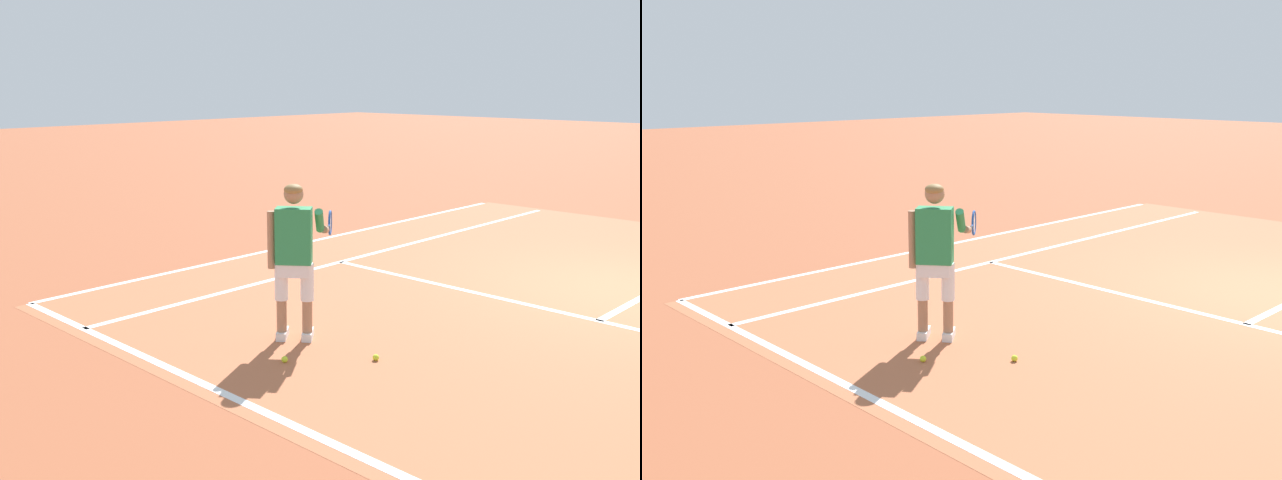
{
  "view_description": "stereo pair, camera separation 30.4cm",
  "coord_description": "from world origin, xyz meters",
  "views": [
    {
      "loc": [
        3.3,
        -9.76,
        2.77
      ],
      "look_at": [
        -2.14,
        -4.12,
        1.05
      ],
      "focal_mm": 40.94,
      "sensor_mm": 36.0,
      "label": 1
    },
    {
      "loc": [
        3.51,
        -9.54,
        2.77
      ],
      "look_at": [
        -2.14,
        -4.12,
        1.05
      ],
      "focal_mm": 40.94,
      "sensor_mm": 36.0,
      "label": 2
    }
  ],
  "objects": [
    {
      "name": "line_doubles_left",
      "position": [
        -5.49,
        -0.57,
        0.0
      ],
      "size": [
        0.1,
        10.74,
        0.01
      ],
      "primitive_type": "cube",
      "color": "white",
      "rests_on": "ground"
    },
    {
      "name": "tennis_player",
      "position": [
        -2.15,
        -4.49,
        0.99
      ],
      "size": [
        0.66,
        1.2,
        1.71
      ],
      "color": "white",
      "rests_on": "ground"
    },
    {
      "name": "line_service",
      "position": [
        0.0,
        -1.6,
        0.0
      ],
      "size": [
        8.23,
        0.1,
        0.01
      ],
      "primitive_type": "cube",
      "color": "white",
      "rests_on": "ground"
    },
    {
      "name": "line_singles_left",
      "position": [
        -4.12,
        -0.57,
        0.0
      ],
      "size": [
        0.1,
        10.74,
        0.01
      ],
      "primitive_type": "cube",
      "color": "white",
      "rests_on": "ground"
    },
    {
      "name": "tennis_ball_by_baseline",
      "position": [
        -1.73,
        -5.05,
        0.03
      ],
      "size": [
        0.07,
        0.07,
        0.07
      ],
      "primitive_type": "sphere",
      "color": "#CCE02D",
      "rests_on": "ground"
    },
    {
      "name": "tennis_ball_near_feet",
      "position": [
        -1.1,
        -4.38,
        0.03
      ],
      "size": [
        0.07,
        0.07,
        0.07
      ],
      "primitive_type": "sphere",
      "color": "#CCE02D",
      "rests_on": "ground"
    },
    {
      "name": "line_baseline",
      "position": [
        0.0,
        -5.95,
        0.0
      ],
      "size": [
        10.98,
        0.1,
        0.01
      ],
      "primitive_type": "cube",
      "color": "white",
      "rests_on": "ground"
    }
  ]
}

